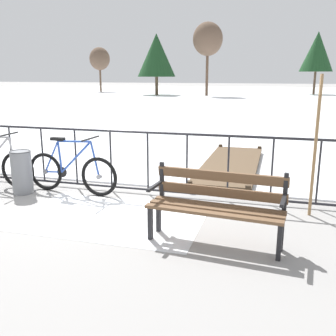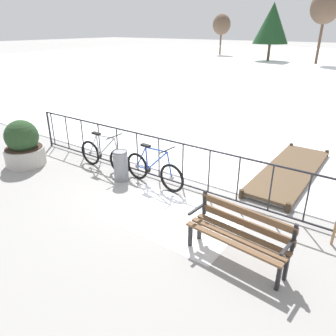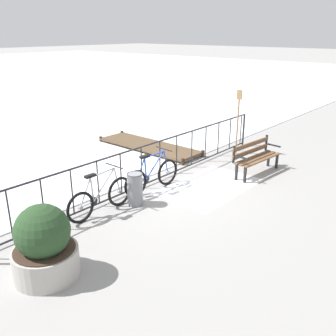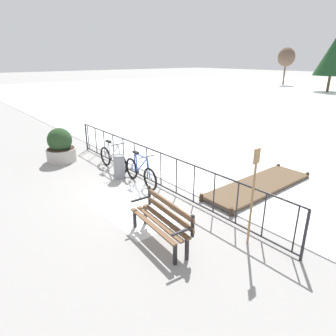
{
  "view_description": "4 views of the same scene",
  "coord_description": "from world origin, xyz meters",
  "px_view_note": "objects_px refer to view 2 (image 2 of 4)",
  "views": [
    {
      "loc": [
        3.03,
        -5.89,
        1.98
      ],
      "look_at": [
        1.5,
        -0.54,
        0.61
      ],
      "focal_mm": 41.2,
      "sensor_mm": 36.0,
      "label": 1
    },
    {
      "loc": [
        3.88,
        -5.54,
        3.38
      ],
      "look_at": [
        0.1,
        -0.24,
        0.5
      ],
      "focal_mm": 34.32,
      "sensor_mm": 36.0,
      "label": 2
    },
    {
      "loc": [
        -6.32,
        -5.98,
        3.62
      ],
      "look_at": [
        0.01,
        -0.54,
        0.56
      ],
      "focal_mm": 40.09,
      "sensor_mm": 36.0,
      "label": 3
    },
    {
      "loc": [
        6.45,
        -4.74,
        3.49
      ],
      "look_at": [
        1.21,
        -0.46,
        0.97
      ],
      "focal_mm": 31.66,
      "sensor_mm": 36.0,
      "label": 4
    }
  ],
  "objects_px": {
    "planter_with_shrub": "(23,145)",
    "bicycle_near_railing": "(104,156)",
    "trash_bin": "(121,165)",
    "bicycle_second": "(154,170)",
    "park_bench": "(240,231)"
  },
  "relations": [
    {
      "from": "park_bench",
      "to": "planter_with_shrub",
      "type": "relative_size",
      "value": 1.36
    },
    {
      "from": "planter_with_shrub",
      "to": "bicycle_near_railing",
      "type": "bearing_deg",
      "value": 27.41
    },
    {
      "from": "bicycle_second",
      "to": "planter_with_shrub",
      "type": "distance_m",
      "value": 3.67
    },
    {
      "from": "bicycle_near_railing",
      "to": "trash_bin",
      "type": "bearing_deg",
      "value": -15.76
    },
    {
      "from": "planter_with_shrub",
      "to": "park_bench",
      "type": "bearing_deg",
      "value": -2.39
    },
    {
      "from": "planter_with_shrub",
      "to": "trash_bin",
      "type": "distance_m",
      "value": 2.83
    },
    {
      "from": "bicycle_near_railing",
      "to": "planter_with_shrub",
      "type": "relative_size",
      "value": 1.42
    },
    {
      "from": "bicycle_near_railing",
      "to": "trash_bin",
      "type": "distance_m",
      "value": 0.81
    },
    {
      "from": "bicycle_near_railing",
      "to": "trash_bin",
      "type": "height_order",
      "value": "bicycle_near_railing"
    },
    {
      "from": "bicycle_second",
      "to": "trash_bin",
      "type": "relative_size",
      "value": 2.34
    },
    {
      "from": "bicycle_second",
      "to": "planter_with_shrub",
      "type": "xyz_separation_m",
      "value": [
        -3.52,
        -1.02,
        0.17
      ]
    },
    {
      "from": "bicycle_near_railing",
      "to": "park_bench",
      "type": "xyz_separation_m",
      "value": [
        4.24,
        -1.26,
        0.14
      ]
    },
    {
      "from": "bicycle_second",
      "to": "park_bench",
      "type": "height_order",
      "value": "bicycle_second"
    },
    {
      "from": "bicycle_near_railing",
      "to": "park_bench",
      "type": "height_order",
      "value": "bicycle_near_railing"
    },
    {
      "from": "trash_bin",
      "to": "park_bench",
      "type": "bearing_deg",
      "value": -16.75
    }
  ]
}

